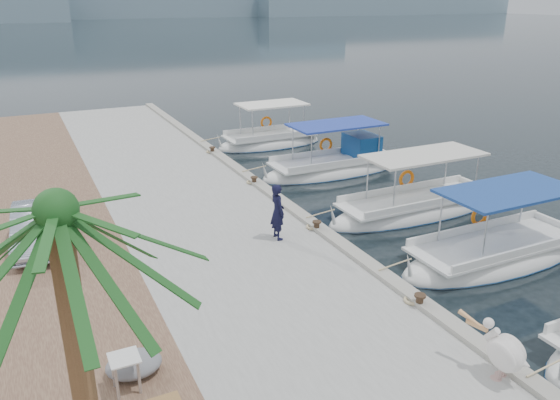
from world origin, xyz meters
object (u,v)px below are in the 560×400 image
(fishing_caique_d, at_px, (334,168))
(date_palm, at_px, (57,214))
(fisherman, at_px, (278,212))
(parked_car, at_px, (37,226))
(fishing_caique_b, at_px, (496,256))
(fishing_caique_c, at_px, (415,210))
(fishing_caique_e, at_px, (270,143))
(pelican, at_px, (503,351))

(fishing_caique_d, distance_m, date_palm, 18.65)
(fisherman, relative_size, parked_car, 0.47)
(date_palm, xyz_separation_m, parked_car, (-0.27, 9.60, -3.85))
(parked_car, bearing_deg, fishing_caique_b, -20.82)
(fishing_caique_c, relative_size, fisherman, 4.20)
(fishing_caique_e, height_order, date_palm, date_palm)
(fishing_caique_c, xyz_separation_m, fisherman, (-5.95, -0.76, 1.25))
(fishing_caique_d, distance_m, fishing_caique_e, 5.61)
(fishing_caique_b, xyz_separation_m, fishing_caique_d, (0.14, 9.64, 0.07))
(fishing_caique_e, height_order, parked_car, fishing_caique_e)
(pelican, relative_size, date_palm, 0.28)
(fishing_caique_b, bearing_deg, fisherman, 149.90)
(fisherman, bearing_deg, pelican, -171.59)
(fishing_caique_b, distance_m, fishing_caique_d, 9.64)
(fishing_caique_b, xyz_separation_m, fisherman, (-5.70, 3.30, 1.25))
(fishing_caique_b, xyz_separation_m, fishing_caique_c, (0.24, 4.06, 0.00))
(fishing_caique_b, relative_size, fishing_caique_d, 0.99)
(pelican, xyz_separation_m, date_palm, (-7.44, 0.79, 3.86))
(fishing_caique_d, height_order, date_palm, date_palm)
(fishing_caique_d, xyz_separation_m, date_palm, (-12.18, -13.29, 4.76))
(fishing_caique_b, bearing_deg, fishing_caique_e, 91.83)
(fishing_caique_d, distance_m, fisherman, 8.69)
(fishing_caique_d, relative_size, parked_car, 1.87)
(pelican, bearing_deg, fisherman, 98.03)
(fishing_caique_e, xyz_separation_m, pelican, (-4.12, -19.66, 0.97))
(fishing_caique_b, bearing_deg, fishing_caique_c, 86.55)
(fishing_caique_c, bearing_deg, fishing_caique_e, 93.75)
(fishing_caique_c, height_order, fisherman, fisherman)
(fishing_caique_d, xyz_separation_m, parked_car, (-12.45, -3.69, 0.91))
(parked_car, bearing_deg, fishing_caique_d, 21.48)
(fishing_caique_c, xyz_separation_m, fishing_caique_d, (-0.11, 5.57, 0.07))
(fishing_caique_c, height_order, pelican, fishing_caique_c)
(fishing_caique_e, bearing_deg, parked_car, -141.93)
(fishing_caique_e, height_order, fisherman, fisherman)
(fishing_caique_d, bearing_deg, date_palm, -132.50)
(fishing_caique_d, distance_m, pelican, 14.89)
(fishing_caique_d, relative_size, pelican, 4.63)
(fishing_caique_e, distance_m, pelican, 20.11)
(fishing_caique_d, bearing_deg, fishing_caique_e, 96.37)
(parked_car, bearing_deg, fishing_caique_e, 43.04)
(fishing_caique_b, relative_size, date_palm, 1.26)
(pelican, distance_m, parked_car, 12.94)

